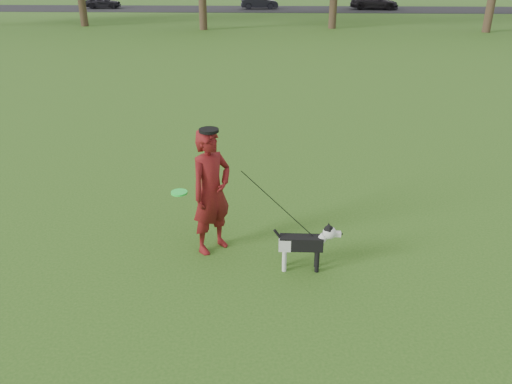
{
  "coord_description": "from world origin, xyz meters",
  "views": [
    {
      "loc": [
        0.65,
        -6.55,
        3.87
      ],
      "look_at": [
        0.37,
        -0.28,
        0.95
      ],
      "focal_mm": 35.0,
      "sensor_mm": 36.0,
      "label": 1
    }
  ],
  "objects_px": {
    "dog": "(307,242)",
    "car_mid": "(259,3)",
    "car_right": "(374,2)",
    "man": "(211,192)",
    "car_left": "(102,2)"
  },
  "relations": [
    {
      "from": "car_left",
      "to": "car_right",
      "type": "height_order",
      "value": "car_right"
    },
    {
      "from": "dog",
      "to": "car_mid",
      "type": "xyz_separation_m",
      "value": [
        -2.16,
        40.72,
        0.12
      ]
    },
    {
      "from": "dog",
      "to": "car_right",
      "type": "height_order",
      "value": "car_right"
    },
    {
      "from": "car_mid",
      "to": "car_right",
      "type": "height_order",
      "value": "car_right"
    },
    {
      "from": "dog",
      "to": "car_right",
      "type": "xyz_separation_m",
      "value": [
        7.8,
        40.72,
        0.19
      ]
    },
    {
      "from": "man",
      "to": "car_right",
      "type": "relative_size",
      "value": 0.44
    },
    {
      "from": "car_mid",
      "to": "car_right",
      "type": "relative_size",
      "value": 0.78
    },
    {
      "from": "car_mid",
      "to": "car_left",
      "type": "bearing_deg",
      "value": 83.65
    },
    {
      "from": "car_left",
      "to": "car_mid",
      "type": "height_order",
      "value": "car_left"
    },
    {
      "from": "dog",
      "to": "car_left",
      "type": "distance_m",
      "value": 43.79
    },
    {
      "from": "car_right",
      "to": "man",
      "type": "bearing_deg",
      "value": 173.66
    },
    {
      "from": "man",
      "to": "car_mid",
      "type": "height_order",
      "value": "man"
    },
    {
      "from": "man",
      "to": "car_mid",
      "type": "relative_size",
      "value": 0.57
    },
    {
      "from": "man",
      "to": "car_right",
      "type": "height_order",
      "value": "man"
    },
    {
      "from": "dog",
      "to": "car_mid",
      "type": "relative_size",
      "value": 0.29
    }
  ]
}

